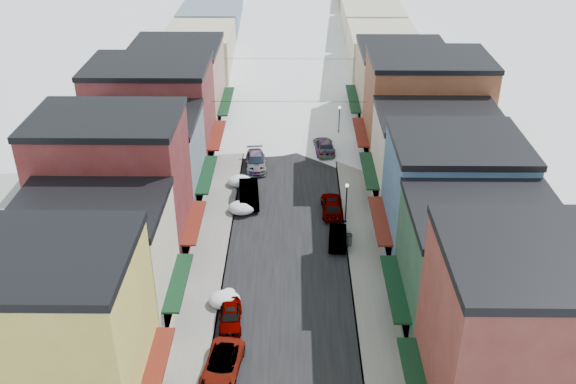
{
  "coord_description": "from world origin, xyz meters",
  "views": [
    {
      "loc": [
        0.51,
        -23.87,
        30.62
      ],
      "look_at": [
        0.0,
        26.13,
        2.95
      ],
      "focal_mm": 40.0,
      "sensor_mm": 36.0,
      "label": 1
    }
  ],
  "objects_px": {
    "car_green_sedan": "(338,236)",
    "streetlamp_near": "(346,198)",
    "car_silver_sedan": "(230,316)",
    "car_white_suv": "(222,365)",
    "trash_can": "(349,240)",
    "car_dark_hatch": "(249,194)"
  },
  "relations": [
    {
      "from": "car_dark_hatch",
      "to": "car_green_sedan",
      "type": "distance_m",
      "value": 10.79
    },
    {
      "from": "car_dark_hatch",
      "to": "car_green_sedan",
      "type": "xyz_separation_m",
      "value": [
        8.07,
        -7.15,
        -0.16
      ]
    },
    {
      "from": "car_green_sedan",
      "to": "streetlamp_near",
      "type": "height_order",
      "value": "streetlamp_near"
    },
    {
      "from": "car_dark_hatch",
      "to": "trash_can",
      "type": "height_order",
      "value": "car_dark_hatch"
    },
    {
      "from": "car_green_sedan",
      "to": "trash_can",
      "type": "distance_m",
      "value": 1.02
    },
    {
      "from": "car_white_suv",
      "to": "car_green_sedan",
      "type": "relative_size",
      "value": 1.17
    },
    {
      "from": "car_silver_sedan",
      "to": "car_dark_hatch",
      "type": "bearing_deg",
      "value": 85.71
    },
    {
      "from": "car_white_suv",
      "to": "streetlamp_near",
      "type": "bearing_deg",
      "value": 70.16
    },
    {
      "from": "car_white_suv",
      "to": "trash_can",
      "type": "height_order",
      "value": "car_white_suv"
    },
    {
      "from": "trash_can",
      "to": "streetlamp_near",
      "type": "xyz_separation_m",
      "value": [
        0.0,
        3.75,
        1.94
      ]
    },
    {
      "from": "car_white_suv",
      "to": "streetlamp_near",
      "type": "distance_m",
      "value": 20.96
    },
    {
      "from": "car_dark_hatch",
      "to": "streetlamp_near",
      "type": "bearing_deg",
      "value": -28.92
    },
    {
      "from": "car_white_suv",
      "to": "car_dark_hatch",
      "type": "distance_m",
      "value": 22.59
    },
    {
      "from": "car_green_sedan",
      "to": "trash_can",
      "type": "xyz_separation_m",
      "value": [
        0.9,
        -0.48,
        -0.02
      ]
    },
    {
      "from": "car_white_suv",
      "to": "streetlamp_near",
      "type": "height_order",
      "value": "streetlamp_near"
    },
    {
      "from": "trash_can",
      "to": "streetlamp_near",
      "type": "height_order",
      "value": "streetlamp_near"
    },
    {
      "from": "car_silver_sedan",
      "to": "streetlamp_near",
      "type": "distance_m",
      "value": 16.69
    },
    {
      "from": "car_green_sedan",
      "to": "streetlamp_near",
      "type": "distance_m",
      "value": 3.89
    },
    {
      "from": "car_silver_sedan",
      "to": "car_green_sedan",
      "type": "height_order",
      "value": "car_green_sedan"
    },
    {
      "from": "car_white_suv",
      "to": "car_green_sedan",
      "type": "distance_m",
      "value": 17.56
    },
    {
      "from": "car_white_suv",
      "to": "trash_can",
      "type": "distance_m",
      "value": 17.59
    },
    {
      "from": "car_white_suv",
      "to": "trash_can",
      "type": "xyz_separation_m",
      "value": [
        9.27,
        14.95,
        -0.01
      ]
    }
  ]
}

